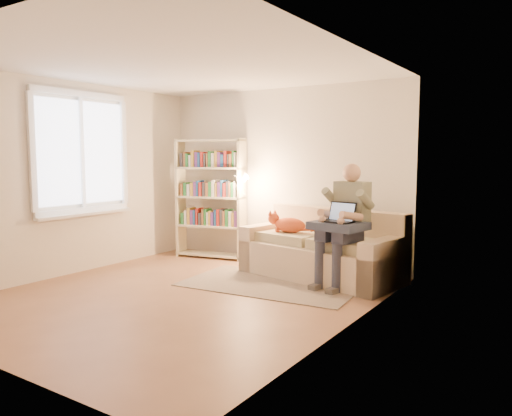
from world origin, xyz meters
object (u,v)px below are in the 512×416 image
Objects in this scene: cat at (286,224)px; bookshelf at (211,193)px; sofa at (322,253)px; person at (345,217)px; laptop at (340,217)px.

bookshelf is at bearing -179.54° from cat.
cat is at bearing -165.22° from sofa.
person is 3.73× the size of laptop.
laptop is (-0.01, -0.14, 0.02)m from person.
sofa is 0.71m from person.
laptop is (0.94, -0.32, 0.19)m from cat.
bookshelf reaches higher than person.
cat is (-0.52, -0.05, 0.35)m from sofa.
bookshelf reaches higher than cat.
bookshelf reaches higher than laptop.
sofa is 2.16m from bookshelf.
bookshelf is (-2.45, 0.43, 0.18)m from person.
sofa is at bearing -17.59° from bookshelf.
laptop is at bearing -82.92° from person.
sofa is 0.63m from cat.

